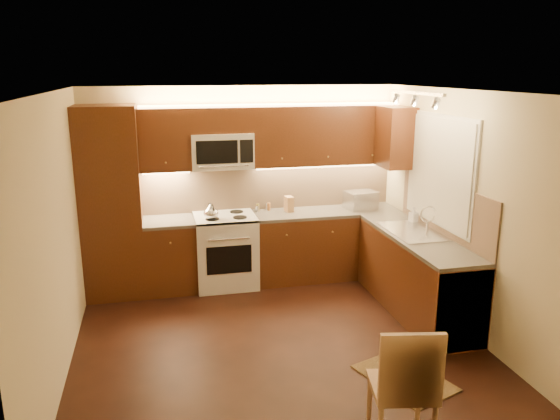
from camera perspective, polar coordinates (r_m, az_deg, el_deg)
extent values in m
cube|color=black|center=(5.70, -0.23, -13.74)|extent=(4.00, 4.00, 0.01)
cube|color=beige|center=(5.02, -0.26, 12.27)|extent=(4.00, 4.00, 0.01)
cube|color=beige|center=(7.13, -3.81, 2.77)|extent=(4.00, 0.01, 2.50)
cube|color=beige|center=(3.42, 7.33, -10.62)|extent=(4.00, 0.01, 2.50)
cube|color=beige|center=(5.18, -22.39, -2.83)|extent=(0.01, 4.00, 2.50)
cube|color=beige|center=(5.98, 18.80, -0.29)|extent=(0.01, 4.00, 2.50)
cube|color=#3F200D|center=(6.80, -17.23, 0.69)|extent=(0.70, 0.60, 2.30)
cube|color=#3F200D|center=(6.97, -11.37, -4.75)|extent=(0.62, 0.60, 0.86)
cube|color=#312F2D|center=(6.84, -11.55, -1.19)|extent=(0.62, 0.60, 0.04)
cube|color=#3F200D|center=(7.30, 4.79, -3.64)|extent=(1.92, 0.60, 0.86)
cube|color=#312F2D|center=(7.17, 4.86, -0.22)|extent=(1.92, 0.60, 0.04)
cube|color=#3F200D|center=(6.41, 14.04, -6.66)|extent=(0.60, 2.00, 0.86)
cube|color=#312F2D|center=(6.26, 14.29, -2.81)|extent=(0.60, 2.00, 0.04)
cube|color=silver|center=(5.84, 17.15, -9.00)|extent=(0.58, 0.60, 0.84)
cube|color=tan|center=(7.20, -1.03, 2.50)|extent=(3.30, 0.02, 0.60)
cube|color=tan|center=(6.32, 16.81, 0.17)|extent=(0.02, 2.00, 0.60)
cube|color=#3F200D|center=(6.77, -12.01, 7.23)|extent=(0.62, 0.35, 0.75)
cube|color=#3F200D|center=(7.10, 4.73, 7.82)|extent=(1.92, 0.35, 0.75)
cube|color=#3F200D|center=(6.80, -6.21, 9.35)|extent=(0.76, 0.35, 0.31)
cube|color=#3F200D|center=(6.99, 11.99, 7.45)|extent=(0.35, 0.50, 0.75)
cube|color=silver|center=(6.36, 16.37, 3.99)|extent=(0.03, 1.44, 1.24)
cube|color=silver|center=(6.35, 16.21, 3.99)|extent=(0.02, 1.36, 1.16)
cube|color=silver|center=(5.93, 13.93, 11.81)|extent=(0.04, 1.20, 0.03)
cube|color=silver|center=(7.30, 8.42, 1.04)|extent=(0.43, 0.35, 0.23)
cube|color=#A07648|center=(7.08, 0.95, 0.64)|extent=(0.11, 0.15, 0.20)
cylinder|color=silver|center=(7.20, -1.34, 0.40)|extent=(0.06, 0.06, 0.09)
cylinder|color=olive|center=(7.09, -2.34, 0.25)|extent=(0.05, 0.05, 0.10)
cylinder|color=silver|center=(7.05, -2.41, 0.10)|extent=(0.05, 0.05, 0.09)
cylinder|color=#9C602F|center=(7.15, -1.17, 0.35)|extent=(0.05, 0.05, 0.10)
imported|color=silver|center=(6.75, 13.78, -0.50)|extent=(0.11, 0.11, 0.19)
cube|color=black|center=(5.24, 12.87, -16.75)|extent=(0.81, 0.97, 0.01)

